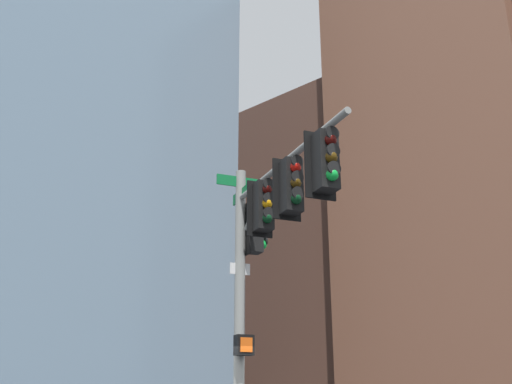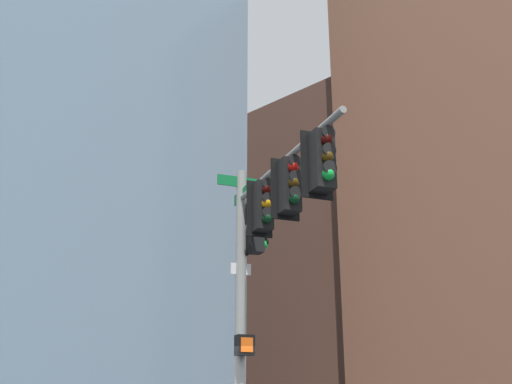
% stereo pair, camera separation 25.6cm
% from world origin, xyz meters
% --- Properties ---
extents(signal_pole_assembly, '(4.62, 2.60, 6.33)m').
position_xyz_m(signal_pole_assembly, '(1.30, -0.46, 4.51)').
color(signal_pole_assembly, gray).
rests_on(signal_pole_assembly, ground_plane).
extents(building_brick_nearside, '(23.25, 14.88, 47.25)m').
position_xyz_m(building_brick_nearside, '(-7.85, 41.05, 23.63)').
color(building_brick_nearside, '#4C3328').
rests_on(building_brick_nearside, ground_plane).
extents(building_brick_midblock, '(17.26, 16.79, 42.90)m').
position_xyz_m(building_brick_midblock, '(-11.63, 40.24, 21.45)').
color(building_brick_midblock, brown).
rests_on(building_brick_midblock, ground_plane).
extents(building_brick_farside, '(23.58, 18.41, 31.80)m').
position_xyz_m(building_brick_farside, '(-23.07, 43.21, 15.90)').
color(building_brick_farside, brown).
rests_on(building_brick_farside, ground_plane).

